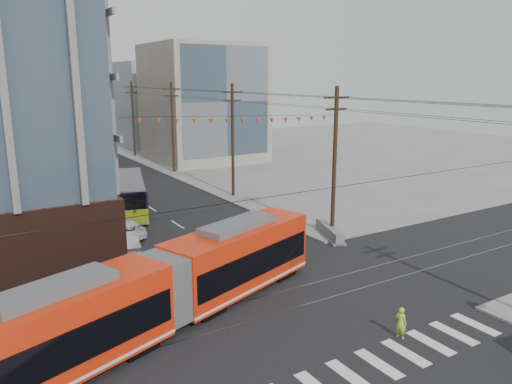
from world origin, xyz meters
The scene contains 11 objects.
ground centered at (0.00, 0.00, 0.00)m, with size 160.00×160.00×0.00m, color slate.
bg_bldg_ne_near centered at (16.00, 48.00, 8.00)m, with size 14.00×14.00×16.00m, color gray.
bg_bldg_ne_far centered at (18.00, 68.00, 7.00)m, with size 16.00×16.00×14.00m, color #8C99A5.
utility_pole_far centered at (8.50, 56.00, 5.50)m, with size 0.30×0.30×11.00m, color black.
streetcar centered at (-7.15, 4.58, 1.93)m, with size 19.98×2.81×3.85m, color red, non-canonical shape.
city_bus centered at (-1.78, 25.94, 1.54)m, with size 2.35×10.84×3.07m, color black, non-canonical shape.
parked_car_silver centered at (-5.79, 15.66, 0.82)m, with size 1.73×4.96×1.63m, color silver.
parked_car_white centered at (-5.13, 19.26, 0.73)m, with size 2.06×5.06×1.47m, color silver.
parked_car_grey centered at (-5.25, 22.95, 0.66)m, with size 2.20×4.77×1.33m, color #494A4A.
pedestrian centered at (1.58, -1.96, 0.75)m, with size 0.54×0.36×1.49m, color #BBF430.
jersey_barrier centered at (8.30, 11.05, 0.43)m, with size 0.97×4.30×0.86m, color slate.
Camera 1 is at (-14.86, -16.07, 11.60)m, focal length 35.00 mm.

